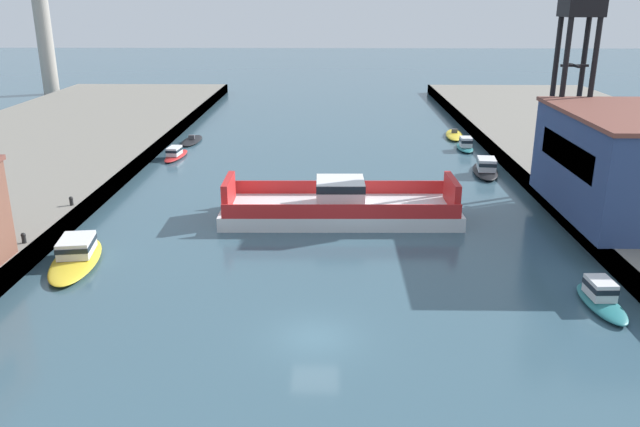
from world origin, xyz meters
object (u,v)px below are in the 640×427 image
at_px(moored_boat_upstream_a, 192,140).
at_px(smokestack_distant_b, 40,5).
at_px(moored_boat_mid_right, 175,154).
at_px(crane_tower, 579,30).
at_px(moored_boat_near_left, 601,297).
at_px(moored_boat_far_left, 465,145).
at_px(moored_boat_mid_left, 486,168).
at_px(moored_boat_near_right, 76,254).
at_px(moored_boat_far_right, 454,135).
at_px(chain_ferry, 340,206).

bearing_deg(moored_boat_upstream_a, smokestack_distant_b, 130.39).
distance_m(moored_boat_mid_right, crane_tower, 41.83).
height_order(moored_boat_near_left, crane_tower, crane_tower).
bearing_deg(smokestack_distant_b, moored_boat_far_left, -33.32).
bearing_deg(moored_boat_far_left, moored_boat_mid_right, -172.03).
bearing_deg(moored_boat_upstream_a, moored_boat_mid_left, -23.96).
xyz_separation_m(moored_boat_near_left, moored_boat_near_right, (-32.17, 5.69, 0.03)).
bearing_deg(moored_boat_far_right, crane_tower, -79.82).
relative_size(moored_boat_mid_left, moored_boat_mid_right, 1.18).
xyz_separation_m(moored_boat_mid_right, smokestack_distant_b, (-33.94, 48.22, 14.93)).
xyz_separation_m(moored_boat_near_right, moored_boat_far_left, (32.27, 33.53, -0.02)).
height_order(moored_boat_near_left, moored_boat_upstream_a, moored_boat_near_left).
height_order(chain_ferry, moored_boat_mid_left, chain_ferry).
bearing_deg(moored_boat_near_right, moored_boat_mid_left, 35.40).
xyz_separation_m(moored_boat_near_left, moored_boat_far_left, (0.11, 39.23, 0.01)).
bearing_deg(moored_boat_mid_right, moored_boat_near_left, -46.95).
bearing_deg(smokestack_distant_b, moored_boat_far_right, -28.71).
bearing_deg(moored_boat_mid_right, moored_boat_upstream_a, 89.62).
relative_size(moored_boat_near_right, moored_boat_far_right, 1.19).
relative_size(moored_boat_far_left, moored_boat_far_right, 0.70).
bearing_deg(moored_boat_near_left, crane_tower, 77.38).
xyz_separation_m(moored_boat_near_left, smokestack_distant_b, (-66.34, 82.90, 14.85)).
height_order(moored_boat_mid_left, smokestack_distant_b, smokestack_distant_b).
xyz_separation_m(moored_boat_mid_left, moored_boat_upstream_a, (-32.35, 14.38, -0.45)).
bearing_deg(moored_boat_far_right, moored_boat_far_left, -90.55).
bearing_deg(crane_tower, chain_ferry, -162.20).
xyz_separation_m(chain_ferry, moored_boat_mid_right, (-17.77, 19.77, -0.52)).
bearing_deg(smokestack_distant_b, moored_boat_mid_left, -39.32).
xyz_separation_m(moored_boat_mid_left, moored_boat_far_right, (0.17, 17.90, -0.36)).
relative_size(moored_boat_near_left, crane_tower, 0.32).
distance_m(chain_ferry, moored_boat_mid_right, 26.59).
relative_size(moored_boat_mid_left, smokestack_distant_b, 0.25).
height_order(moored_boat_near_left, moored_boat_near_right, moored_boat_near_right).
bearing_deg(moored_boat_far_left, moored_boat_mid_left, -90.52).
distance_m(moored_boat_mid_left, moored_boat_mid_right, 32.98).
relative_size(moored_boat_mid_left, moored_boat_far_right, 1.01).
bearing_deg(moored_boat_near_right, smokestack_distant_b, 113.87).
bearing_deg(moored_boat_mid_left, moored_boat_mid_right, 169.33).
relative_size(chain_ferry, crane_tower, 1.12).
xyz_separation_m(moored_boat_near_left, moored_boat_mid_right, (-32.40, 34.68, -0.08)).
bearing_deg(chain_ferry, smokestack_distant_b, 127.26).
height_order(moored_boat_near_left, smokestack_distant_b, smokestack_distant_b).
bearing_deg(chain_ferry, moored_boat_far_left, 58.80).
height_order(moored_boat_far_right, smokestack_distant_b, smokestack_distant_b).
relative_size(moored_boat_far_right, crane_tower, 0.43).
xyz_separation_m(moored_boat_near_right, moored_boat_far_right, (32.34, 40.77, -0.32)).
height_order(chain_ferry, moored_boat_mid_right, chain_ferry).
height_order(moored_boat_near_right, moored_boat_far_left, moored_boat_near_right).
bearing_deg(moored_boat_far_right, smokestack_distant_b, 151.29).
xyz_separation_m(moored_boat_upstream_a, crane_tower, (37.07, -21.82, 14.01)).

